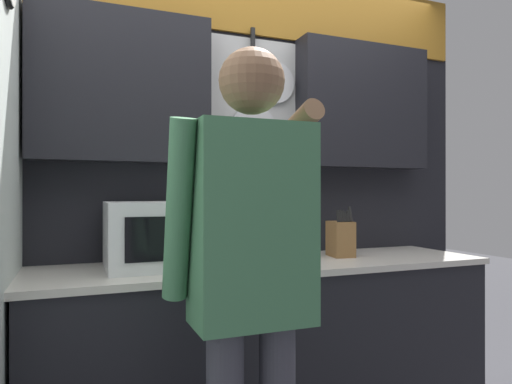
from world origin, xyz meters
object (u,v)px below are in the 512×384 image
microwave (167,234)px  knife_block (341,238)px  utensil_crock (267,245)px  person (250,265)px

microwave → knife_block: 0.92m
microwave → knife_block: (0.92, 0.00, -0.05)m
microwave → utensil_crock: (0.50, 0.00, -0.07)m
knife_block → person: person is taller
microwave → person: bearing=-78.9°
knife_block → person: size_ratio=0.15×
microwave → person: (0.14, -0.70, -0.04)m
microwave → person: size_ratio=0.31×
knife_block → person: 1.05m
utensil_crock → person: person is taller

